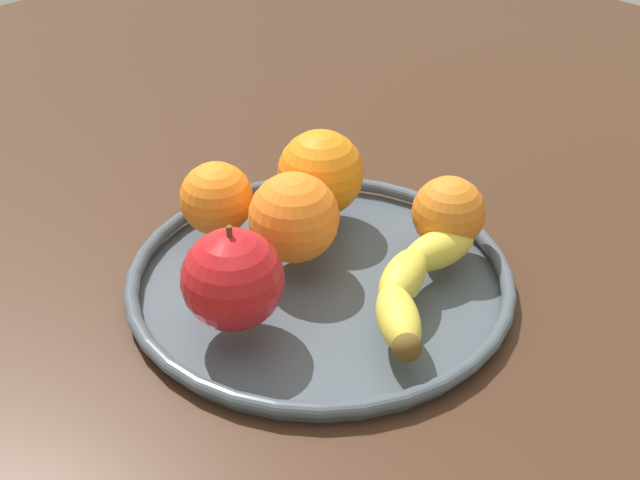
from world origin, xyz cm
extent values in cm
cube|color=#412719|center=(0.00, 0.00, -2.00)|extent=(164.95, 164.95, 4.00)
cylinder|color=#47505A|center=(0.00, 0.00, 0.30)|extent=(30.65, 30.65, 0.60)
torus|color=#47505A|center=(0.00, 0.00, 1.20)|extent=(31.93, 31.93, 1.20)
ellipsoid|color=yellow|center=(-7.47, 6.33, 3.37)|extent=(7.62, 4.39, 3.15)
ellipsoid|color=yellow|center=(-2.40, 6.79, 3.37)|extent=(7.83, 5.49, 3.15)
ellipsoid|color=yellow|center=(1.70, 9.80, 3.37)|extent=(6.91, 7.59, 3.15)
ellipsoid|color=brown|center=(3.70, 12.34, 3.37)|extent=(2.97, 2.94, 2.20)
sphere|color=red|center=(9.09, 0.44, 5.67)|extent=(7.75, 7.75, 7.75)
cylinder|color=#593819|center=(9.09, 0.44, 9.75)|extent=(0.44, 0.44, 1.20)
sphere|color=orange|center=(-6.62, -6.53, 5.66)|extent=(7.71, 7.71, 7.71)
sphere|color=orange|center=(0.45, -3.03, 5.56)|extent=(7.53, 7.53, 7.53)
sphere|color=orange|center=(-10.38, 4.86, 4.91)|extent=(6.22, 6.22, 6.22)
sphere|color=orange|center=(1.99, -10.56, 4.99)|extent=(6.38, 6.38, 6.38)
camera|label=1|loc=(40.82, 40.76, 44.07)|focal=48.95mm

